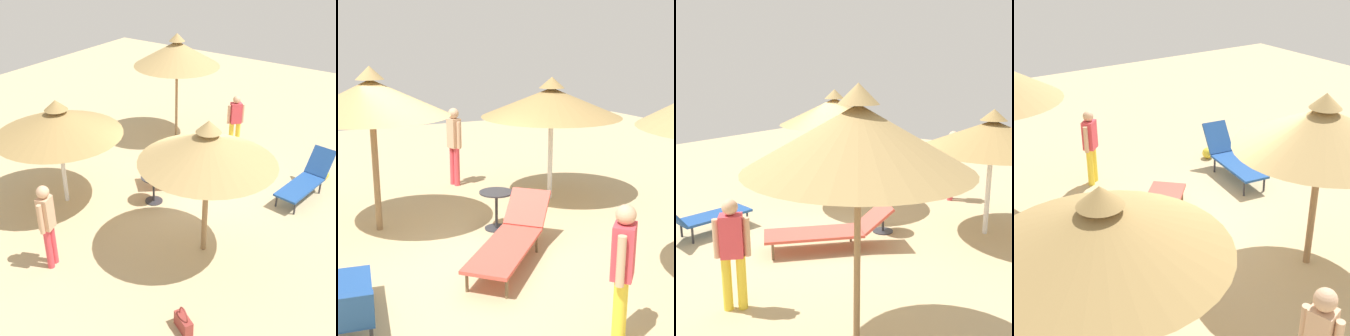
# 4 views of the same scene
# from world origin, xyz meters

# --- Properties ---
(ground) EXTENTS (24.00, 24.00, 0.10)m
(ground) POSITION_xyz_m (0.00, 0.00, -0.05)
(ground) COLOR tan
(parasol_umbrella_far_left) EXTENTS (2.58, 2.58, 2.80)m
(parasol_umbrella_far_left) POSITION_xyz_m (-1.38, -1.05, 2.28)
(parasol_umbrella_far_left) COLOR olive
(parasol_umbrella_far_left) RESTS_ON ground
(parasol_umbrella_front) EXTENTS (2.83, 2.83, 2.51)m
(parasol_umbrella_front) POSITION_xyz_m (-1.66, 2.53, 2.01)
(parasol_umbrella_front) COLOR white
(parasol_umbrella_front) RESTS_ON ground
(lounge_chair_far_right) EXTENTS (2.13, 2.08, 0.82)m
(lounge_chair_far_right) POSITION_xyz_m (0.76, 0.46, 0.39)
(lounge_chair_far_right) COLOR #CC4C3F
(lounge_chair_far_right) RESTS_ON ground
(lounge_chair_center) EXTENTS (1.95, 0.83, 0.97)m
(lounge_chair_center) POSITION_xyz_m (1.75, -2.02, 0.44)
(lounge_chair_center) COLOR #1E478C
(lounge_chair_center) RESTS_ON ground
(person_standing_back) EXTENTS (0.43, 0.29, 1.76)m
(person_standing_back) POSITION_xyz_m (-3.44, 1.08, 1.01)
(person_standing_back) COLOR #D83F4C
(person_standing_back) RESTS_ON ground
(person_standing_edge) EXTENTS (0.37, 0.37, 1.58)m
(person_standing_edge) POSITION_xyz_m (3.10, 0.59, 0.90)
(person_standing_edge) COLOR yellow
(person_standing_edge) RESTS_ON ground
(side_table_round) EXTENTS (0.59, 0.59, 0.68)m
(side_table_round) POSITION_xyz_m (-0.54, 0.80, 0.46)
(side_table_round) COLOR #2D2D33
(side_table_round) RESTS_ON ground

